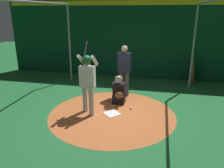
# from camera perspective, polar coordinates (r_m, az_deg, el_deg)

# --- Properties ---
(ground_plane) EXTENTS (27.77, 27.77, 0.00)m
(ground_plane) POSITION_cam_1_polar(r_m,az_deg,el_deg) (6.80, 0.00, -7.63)
(ground_plane) COLOR #216633
(dirt_circle) EXTENTS (3.78, 3.78, 0.01)m
(dirt_circle) POSITION_cam_1_polar(r_m,az_deg,el_deg) (6.80, 0.00, -7.60)
(dirt_circle) COLOR #B76033
(dirt_circle) RESTS_ON ground
(home_plate) EXTENTS (0.59, 0.59, 0.01)m
(home_plate) POSITION_cam_1_polar(r_m,az_deg,el_deg) (6.79, 0.00, -7.53)
(home_plate) COLOR white
(home_plate) RESTS_ON dirt_circle
(batter) EXTENTS (0.68, 0.49, 2.12)m
(batter) POSITION_cam_1_polar(r_m,az_deg,el_deg) (6.51, -6.29, 1.34)
(batter) COLOR #B3B3B7
(batter) RESTS_ON ground
(catcher) EXTENTS (0.58, 0.40, 0.96)m
(catcher) POSITION_cam_1_polar(r_m,az_deg,el_deg) (7.40, 1.77, -2.22)
(catcher) COLOR black
(catcher) RESTS_ON ground
(umpire) EXTENTS (0.23, 0.49, 1.83)m
(umpire) POSITION_cam_1_polar(r_m,az_deg,el_deg) (7.88, 3.14, 4.06)
(umpire) COLOR #4C4C51
(umpire) RESTS_ON ground
(back_wall) EXTENTS (0.22, 11.77, 3.43)m
(back_wall) POSITION_cam_1_polar(r_m,az_deg,el_deg) (10.27, 5.02, 11.28)
(back_wall) COLOR #0C3D26
(back_wall) RESTS_ON ground
(cage_frame) EXTENTS (6.11, 5.11, 3.24)m
(cage_frame) POSITION_cam_1_polar(r_m,az_deg,el_deg) (6.15, 0.00, 11.79)
(cage_frame) COLOR gray
(cage_frame) RESTS_ON ground
(bat_rack) EXTENTS (0.94, 0.19, 1.05)m
(bat_rack) POSITION_cam_1_polar(r_m,az_deg,el_deg) (10.26, 19.63, 3.22)
(bat_rack) COLOR olive
(bat_rack) RESTS_ON ground
(baseball_0) EXTENTS (0.07, 0.07, 0.07)m
(baseball_0) POSITION_cam_1_polar(r_m,az_deg,el_deg) (7.10, 4.83, -6.14)
(baseball_0) COLOR white
(baseball_0) RESTS_ON dirt_circle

